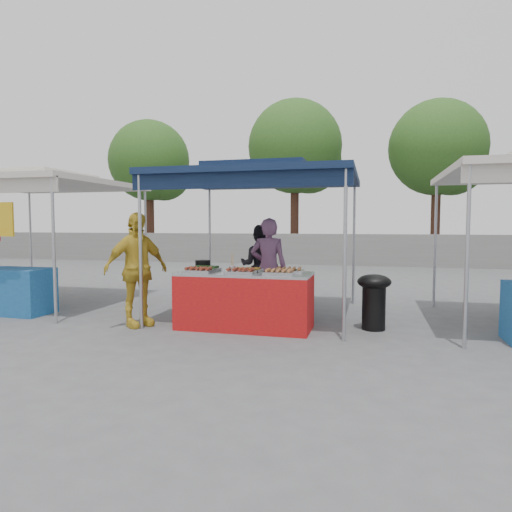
% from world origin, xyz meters
% --- Properties ---
extents(ground_plane, '(80.00, 80.00, 0.00)m').
position_xyz_m(ground_plane, '(0.00, 0.00, 0.00)').
color(ground_plane, '#505052').
extents(back_wall, '(40.00, 0.25, 1.20)m').
position_xyz_m(back_wall, '(0.00, 11.00, 0.60)').
color(back_wall, slate).
rests_on(back_wall, ground_plane).
extents(main_canopy, '(3.20, 3.20, 2.57)m').
position_xyz_m(main_canopy, '(0.00, 0.97, 2.37)').
color(main_canopy, '#A7A8AE').
rests_on(main_canopy, ground_plane).
extents(neighbor_stall_left, '(3.20, 3.20, 2.57)m').
position_xyz_m(neighbor_stall_left, '(-4.50, 0.57, 1.60)').
color(neighbor_stall_left, '#A7A8AE').
rests_on(neighbor_stall_left, ground_plane).
extents(tree_0, '(3.73, 3.71, 6.38)m').
position_xyz_m(tree_0, '(-8.11, 12.94, 4.36)').
color(tree_0, '#3A2016').
rests_on(tree_0, ground_plane).
extents(tree_1, '(4.04, 4.04, 6.94)m').
position_xyz_m(tree_1, '(-1.31, 13.18, 4.75)').
color(tree_1, '#3A2016').
rests_on(tree_1, ground_plane).
extents(tree_2, '(3.80, 3.79, 6.52)m').
position_xyz_m(tree_2, '(4.45, 13.03, 4.46)').
color(tree_2, '#3A2016').
rests_on(tree_2, ground_plane).
extents(vendor_table, '(2.00, 0.80, 0.85)m').
position_xyz_m(vendor_table, '(0.00, -0.10, 0.43)').
color(vendor_table, '#AD1213').
rests_on(vendor_table, ground_plane).
extents(food_tray_fl, '(0.42, 0.30, 0.07)m').
position_xyz_m(food_tray_fl, '(-0.64, -0.34, 0.88)').
color(food_tray_fl, '#B2B3B7').
rests_on(food_tray_fl, vendor_table).
extents(food_tray_fm, '(0.42, 0.30, 0.07)m').
position_xyz_m(food_tray_fm, '(0.01, -0.34, 0.88)').
color(food_tray_fm, '#B2B3B7').
rests_on(food_tray_fm, vendor_table).
extents(food_tray_fr, '(0.42, 0.30, 0.07)m').
position_xyz_m(food_tray_fr, '(0.57, -0.33, 0.88)').
color(food_tray_fr, '#B2B3B7').
rests_on(food_tray_fr, vendor_table).
extents(food_tray_bl, '(0.42, 0.30, 0.07)m').
position_xyz_m(food_tray_bl, '(-0.65, -0.01, 0.88)').
color(food_tray_bl, '#B2B3B7').
rests_on(food_tray_bl, vendor_table).
extents(food_tray_bm, '(0.42, 0.30, 0.07)m').
position_xyz_m(food_tray_bm, '(0.03, -0.01, 0.88)').
color(food_tray_bm, '#B2B3B7').
rests_on(food_tray_bm, vendor_table).
extents(food_tray_br, '(0.42, 0.30, 0.07)m').
position_xyz_m(food_tray_br, '(0.66, -0.03, 0.88)').
color(food_tray_br, '#B2B3B7').
rests_on(food_tray_br, vendor_table).
extents(cooking_pot, '(0.24, 0.24, 0.14)m').
position_xyz_m(cooking_pot, '(-0.80, 0.26, 0.92)').
color(cooking_pot, black).
rests_on(cooking_pot, vendor_table).
extents(skewer_cup, '(0.09, 0.09, 0.11)m').
position_xyz_m(skewer_cup, '(-0.12, -0.31, 0.91)').
color(skewer_cup, '#A7A8AE').
rests_on(skewer_cup, vendor_table).
extents(wok_burner, '(0.50, 0.50, 0.84)m').
position_xyz_m(wok_burner, '(1.89, 0.31, 0.49)').
color(wok_burner, black).
rests_on(wok_burner, ground_plane).
extents(crate_left, '(0.56, 0.39, 0.33)m').
position_xyz_m(crate_left, '(-0.52, 0.50, 0.17)').
color(crate_left, navy).
rests_on(crate_left, ground_plane).
extents(crate_right, '(0.52, 0.37, 0.31)m').
position_xyz_m(crate_right, '(0.42, 0.42, 0.16)').
color(crate_right, navy).
rests_on(crate_right, ground_plane).
extents(crate_stacked, '(0.51, 0.36, 0.31)m').
position_xyz_m(crate_stacked, '(0.42, 0.42, 0.47)').
color(crate_stacked, navy).
rests_on(crate_stacked, crate_right).
extents(vendor_woman, '(0.65, 0.46, 1.68)m').
position_xyz_m(vendor_woman, '(0.17, 0.80, 0.84)').
color(vendor_woman, '#7A4E73').
rests_on(vendor_woman, ground_plane).
extents(helper_man, '(0.79, 0.63, 1.56)m').
position_xyz_m(helper_man, '(-0.25, 1.84, 0.78)').
color(helper_man, black).
rests_on(helper_man, ground_plane).
extents(customer_person, '(0.94, 1.09, 1.76)m').
position_xyz_m(customer_person, '(-1.65, -0.36, 0.88)').
color(customer_person, gold).
rests_on(customer_person, ground_plane).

